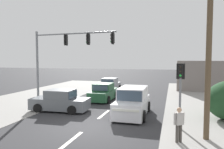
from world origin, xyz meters
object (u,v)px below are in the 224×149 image
Objects in this scene: suv_receding_far at (133,102)px; sedan_crossing_left at (60,101)px; traffic_signal_mast at (62,52)px; pedestal_signal_right_kerb at (180,85)px; pedestrian_at_kerb at (179,123)px; sedan_kerbside_parked at (110,85)px; utility_pole_foreground_right at (207,19)px; sedan_oncoming_mid at (104,93)px.

sedan_crossing_left is at bearing -177.80° from suv_receding_far.
traffic_signal_mast is 6.67m from suv_receding_far.
pedestal_signal_right_kerb is 2.60m from pedestrian_at_kerb.
sedan_crossing_left is at bearing -73.17° from traffic_signal_mast.
sedan_kerbside_parked is at bearing 114.11° from suv_receding_far.
pedestrian_at_kerb is at bearing -92.59° from pedestal_signal_right_kerb.
pedestal_signal_right_kerb is (-1.04, 1.35, -3.22)m from utility_pole_foreground_right.
suv_receding_far reaches higher than pedestrian_at_kerb.
utility_pole_foreground_right is 1.53× the size of traffic_signal_mast.
pedestal_signal_right_kerb is 2.18× the size of pedestrian_at_kerb.
suv_receding_far is at bearing -52.75° from sedan_oncoming_mid.
sedan_kerbside_parked is at bearing 100.12° from sedan_oncoming_mid.
utility_pole_foreground_right is 2.45× the size of sedan_crossing_left.
sedan_oncoming_mid is 2.60× the size of pedestrian_at_kerb.
traffic_signal_mast reaches higher than suv_receding_far.
pedestrian_at_kerb is (-0.10, -2.13, -1.49)m from pedestal_signal_right_kerb.
suv_receding_far is at bearing 139.05° from utility_pole_foreground_right.
pedestal_signal_right_kerb is at bearing -13.08° from sedan_crossing_left.
utility_pole_foreground_right is 6.46× the size of pedestrian_at_kerb.
utility_pole_foreground_right reaches higher than pedestal_signal_right_kerb.
sedan_oncoming_mid is (-3.57, 4.69, -0.18)m from suv_receding_far.
utility_pole_foreground_right is 16.84m from sedan_kerbside_parked.
pedestrian_at_kerb is (7.43, -14.41, 0.22)m from sedan_kerbside_parked.
sedan_kerbside_parked is (-8.56, 13.64, -4.93)m from utility_pole_foreground_right.
utility_pole_foreground_right reaches higher than sedan_crossing_left.
pedestrian_at_kerb is at bearing -55.95° from suv_receding_far.
utility_pole_foreground_right is 10.65m from traffic_signal_mast.
pedestal_signal_right_kerb is at bearing -35.63° from suv_receding_far.
pedestrian_at_kerb is (-1.14, -0.78, -4.71)m from utility_pole_foreground_right.
utility_pole_foreground_right is at bearing -19.35° from sedan_crossing_left.
traffic_signal_mast reaches higher than pedestal_signal_right_kerb.
pedestal_signal_right_kerb is at bearing -18.78° from traffic_signal_mast.
sedan_oncoming_mid is at bearing 70.11° from sedan_crossing_left.
traffic_signal_mast is at bearing 149.29° from pedestrian_at_kerb.
sedan_crossing_left is at bearing 166.92° from pedestal_signal_right_kerb.
traffic_signal_mast is at bearing 156.08° from utility_pole_foreground_right.
sedan_kerbside_parked is at bearing 85.60° from sedan_crossing_left.
sedan_crossing_left is (-8.32, 1.93, -1.71)m from pedestal_signal_right_kerb.
suv_receding_far is 2.79× the size of pedestrian_at_kerb.
traffic_signal_mast is 1.93× the size of pedestal_signal_right_kerb.
pedestrian_at_kerb is (8.52, -5.06, -3.43)m from traffic_signal_mast.
suv_receding_far reaches higher than sedan_oncoming_mid.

